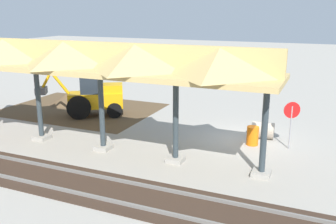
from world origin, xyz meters
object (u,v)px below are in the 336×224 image
(traffic_barrel, at_px, (253,136))
(backhoe, at_px, (93,95))
(stop_sign, at_px, (292,115))
(concrete_pipe, at_px, (263,130))

(traffic_barrel, bearing_deg, backhoe, -7.83)
(stop_sign, height_order, concrete_pipe, stop_sign)
(backhoe, bearing_deg, traffic_barrel, 172.17)
(stop_sign, bearing_deg, backhoe, -5.92)
(concrete_pipe, bearing_deg, stop_sign, 143.86)
(stop_sign, height_order, backhoe, backhoe)
(stop_sign, bearing_deg, traffic_barrel, 5.58)
(stop_sign, height_order, traffic_barrel, stop_sign)
(concrete_pipe, bearing_deg, traffic_barrel, 76.58)
(stop_sign, distance_m, traffic_barrel, 2.02)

